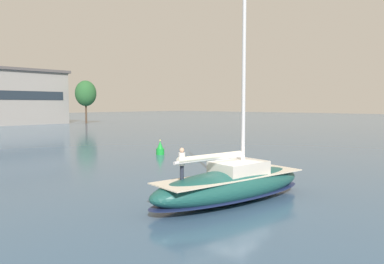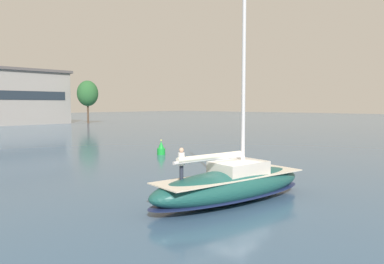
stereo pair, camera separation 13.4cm
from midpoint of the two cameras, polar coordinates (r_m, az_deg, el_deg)
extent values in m
plane|color=#385675|center=(21.18, 5.90, -10.49)|extent=(400.00, 400.00, 0.00)
cube|color=#1E2833|center=(101.89, -26.85, 5.06)|extent=(31.10, 0.10, 2.21)
cylinder|color=#4C3828|center=(107.87, -15.87, 2.96)|extent=(0.51, 0.51, 6.41)
ellipsoid|color=#285B2D|center=(107.89, -15.93, 5.69)|extent=(5.77, 5.77, 7.05)
ellipsoid|color=#194C47|center=(20.97, 5.92, -8.11)|extent=(10.95, 4.59, 1.80)
ellipsoid|color=#19234C|center=(21.08, 5.90, -9.42)|extent=(11.06, 4.64, 0.22)
cube|color=beige|center=(20.86, 5.93, -6.69)|extent=(9.61, 3.92, 0.06)
cube|color=beige|center=(21.16, 6.97, -5.44)|extent=(3.26, 2.52, 0.74)
cylinder|color=silver|center=(21.26, 7.74, 11.54)|extent=(0.21, 0.21, 13.27)
cylinder|color=silver|center=(19.65, 2.73, -4.13)|extent=(4.75, 0.92, 0.18)
cylinder|color=silver|center=(19.63, 2.73, -3.76)|extent=(4.29, 0.96, 0.29)
cylinder|color=#232838|center=(19.01, -1.75, -6.36)|extent=(0.23, 0.23, 0.85)
cylinder|color=silver|center=(18.89, -1.76, -4.12)|extent=(0.39, 0.39, 0.65)
sphere|color=tan|center=(18.83, -1.76, -2.78)|extent=(0.24, 0.24, 0.24)
cylinder|color=green|center=(40.18, -4.97, -2.98)|extent=(0.87, 0.87, 0.65)
cone|color=green|center=(40.09, -4.97, -1.95)|extent=(0.65, 0.65, 0.80)
sphere|color=#F2F266|center=(40.04, -4.98, -1.27)|extent=(0.16, 0.16, 0.16)
camera|label=1|loc=(0.07, -90.17, -0.01)|focal=35.00mm
camera|label=2|loc=(0.07, 89.83, 0.01)|focal=35.00mm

